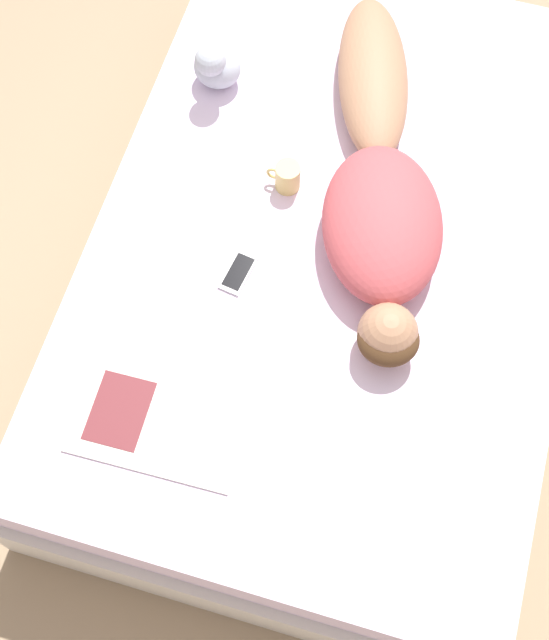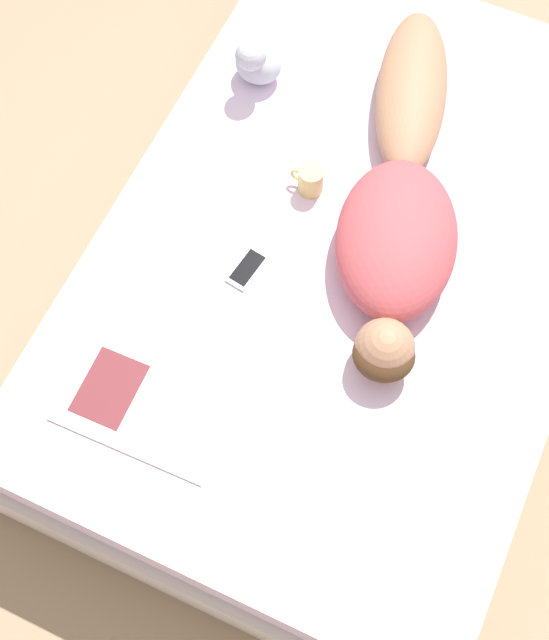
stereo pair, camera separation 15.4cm
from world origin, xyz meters
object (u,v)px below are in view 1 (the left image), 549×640
Objects in this scene: person at (380,187)px; coffee_mug at (287,177)px; cell_phone at (238,272)px; open_magazine at (159,421)px.

coffee_mug is at bearing -12.21° from person.
person is 12.36× the size of coffee_mug.
cell_phone is (0.34, 0.36, -0.08)m from person.
person is 0.97m from open_magazine.
person is 0.50m from cell_phone.
person reaches higher than coffee_mug.
person is at bearing -117.17° from open_magazine.
open_magazine and cell_phone have the same top height.
coffee_mug reaches higher than open_magazine.
open_magazine is 3.19× the size of cell_phone.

